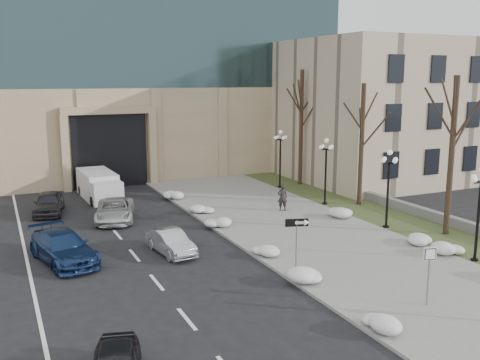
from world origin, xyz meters
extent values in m
plane|color=black|center=(0.00, 0.00, 0.00)|extent=(160.00, 160.00, 0.00)
cube|color=gray|center=(3.50, 14.00, 0.06)|extent=(9.00, 40.00, 0.12)
cube|color=gray|center=(-1.00, 14.00, 0.07)|extent=(0.30, 40.00, 0.14)
cube|color=#344120|center=(10.00, 14.00, 0.05)|extent=(4.00, 40.00, 0.10)
cube|color=slate|center=(12.00, 16.00, 0.35)|extent=(0.50, 30.00, 0.70)
cube|color=tan|center=(-2.00, 42.00, 4.00)|extent=(40.00, 20.00, 8.00)
cube|color=black|center=(-4.00, 33.00, 3.00)|extent=(6.00, 2.50, 6.00)
cube|color=tan|center=(-4.00, 31.60, 6.30)|extent=(7.50, 0.60, 0.60)
cube|color=tan|center=(-7.50, 31.60, 3.00)|extent=(0.60, 0.60, 6.00)
cube|color=tan|center=(-0.50, 31.60, 3.00)|extent=(0.60, 0.60, 6.00)
cube|color=tan|center=(22.00, 28.00, 6.00)|extent=(22.00, 18.00, 12.00)
cube|color=black|center=(14.00, 19.00, 2.50)|extent=(1.40, 0.25, 2.00)
cube|color=black|center=(18.00, 19.00, 2.50)|extent=(1.40, 0.25, 2.00)
cube|color=black|center=(22.00, 19.00, 2.50)|extent=(1.40, 0.25, 2.00)
cube|color=black|center=(14.00, 19.00, 6.00)|extent=(1.40, 0.25, 2.00)
cube|color=black|center=(18.00, 19.00, 6.00)|extent=(1.40, 0.25, 2.00)
cube|color=black|center=(22.00, 19.00, 6.00)|extent=(1.40, 0.25, 2.00)
cube|color=black|center=(14.00, 19.00, 9.50)|extent=(1.40, 0.25, 2.00)
cube|color=black|center=(18.00, 19.00, 9.50)|extent=(1.40, 0.25, 2.00)
cube|color=black|center=(22.00, 19.00, 9.50)|extent=(1.40, 0.25, 2.00)
imported|color=#9DA0A5|center=(-4.72, 13.53, 0.61)|extent=(1.78, 3.84, 1.22)
imported|color=navy|center=(-9.86, 14.48, 0.75)|extent=(3.22, 5.51, 1.50)
imported|color=silver|center=(-5.96, 21.18, 0.68)|extent=(3.44, 5.32, 1.36)
imported|color=#29292D|center=(-9.54, 24.73, 0.74)|extent=(2.59, 4.58, 1.47)
imported|color=black|center=(4.65, 18.59, 1.02)|extent=(0.75, 0.60, 1.80)
cube|color=beige|center=(-5.70, 28.52, 0.99)|extent=(2.36, 5.01, 1.97)
cube|color=beige|center=(-5.58, 25.56, 0.89)|extent=(2.13, 1.66, 1.58)
cylinder|color=black|center=(-6.57, 25.72, 0.34)|extent=(0.27, 0.70, 0.69)
cylinder|color=black|center=(-4.61, 25.80, 0.34)|extent=(0.27, 0.70, 0.69)
cylinder|color=black|center=(-6.74, 29.95, 0.34)|extent=(0.27, 0.70, 0.69)
cylinder|color=black|center=(-4.78, 30.03, 0.34)|extent=(0.27, 0.70, 0.69)
cylinder|color=slate|center=(-0.90, 7.51, 1.40)|extent=(0.06, 0.06, 2.81)
cube|color=black|center=(-0.90, 7.51, 2.70)|extent=(0.99, 0.35, 0.35)
cube|color=white|center=(-0.75, 7.43, 2.70)|extent=(0.47, 0.16, 0.13)
cone|color=white|center=(-0.50, 7.35, 2.70)|extent=(0.31, 0.34, 0.28)
cylinder|color=slate|center=(2.37, 3.02, 1.21)|extent=(0.07, 0.07, 2.42)
cube|color=white|center=(2.37, 3.02, 2.20)|extent=(0.52, 0.18, 0.53)
cube|color=black|center=(2.37, 3.00, 2.20)|extent=(0.45, 0.13, 0.46)
cube|color=white|center=(2.36, 2.99, 2.20)|extent=(0.38, 0.11, 0.40)
ellipsoid|color=silver|center=(-0.88, 2.00, 0.30)|extent=(1.10, 1.60, 0.36)
ellipsoid|color=silver|center=(-0.61, 7.47, 0.30)|extent=(1.10, 1.60, 0.36)
ellipsoid|color=silver|center=(-0.41, 11.28, 0.30)|extent=(1.10, 1.60, 0.36)
ellipsoid|color=silver|center=(-0.87, 16.41, 0.30)|extent=(1.10, 1.60, 0.36)
ellipsoid|color=silver|center=(-0.31, 20.46, 0.30)|extent=(1.10, 1.60, 0.36)
ellipsoid|color=silver|center=(-0.90, 24.95, 0.30)|extent=(1.10, 1.60, 0.36)
ellipsoid|color=silver|center=(7.67, 9.15, 0.30)|extent=(1.10, 1.60, 0.36)
ellipsoid|color=silver|center=(7.36, 15.42, 0.30)|extent=(1.10, 1.60, 0.36)
ellipsoid|color=silver|center=(7.83, 7.02, 0.30)|extent=(1.10, 1.60, 0.36)
cylinder|color=black|center=(8.30, 6.00, 0.10)|extent=(0.36, 0.36, 0.20)
cylinder|color=black|center=(8.30, 6.00, 2.00)|extent=(0.14, 0.14, 4.00)
sphere|color=white|center=(7.85, 6.00, 4.15)|extent=(0.28, 0.28, 0.28)
sphere|color=white|center=(8.30, 6.45, 4.15)|extent=(0.28, 0.28, 0.28)
cylinder|color=black|center=(8.30, 12.50, 0.10)|extent=(0.36, 0.36, 0.20)
cylinder|color=black|center=(8.30, 12.50, 2.00)|extent=(0.14, 0.14, 4.00)
cylinder|color=black|center=(8.30, 12.50, 4.00)|extent=(0.10, 0.90, 0.10)
cylinder|color=black|center=(8.30, 12.50, 4.00)|extent=(0.90, 0.10, 0.10)
sphere|color=white|center=(8.30, 12.50, 4.60)|extent=(0.32, 0.32, 0.32)
sphere|color=white|center=(8.75, 12.50, 4.15)|extent=(0.28, 0.28, 0.28)
sphere|color=white|center=(7.85, 12.50, 4.15)|extent=(0.28, 0.28, 0.28)
sphere|color=white|center=(8.30, 12.95, 4.15)|extent=(0.28, 0.28, 0.28)
sphere|color=white|center=(8.30, 12.05, 4.15)|extent=(0.28, 0.28, 0.28)
cylinder|color=black|center=(8.30, 19.00, 0.10)|extent=(0.36, 0.36, 0.20)
cylinder|color=black|center=(8.30, 19.00, 2.00)|extent=(0.14, 0.14, 4.00)
cylinder|color=black|center=(8.30, 19.00, 4.00)|extent=(0.10, 0.90, 0.10)
cylinder|color=black|center=(8.30, 19.00, 4.00)|extent=(0.90, 0.10, 0.10)
sphere|color=white|center=(8.30, 19.00, 4.60)|extent=(0.32, 0.32, 0.32)
sphere|color=white|center=(8.75, 19.00, 4.15)|extent=(0.28, 0.28, 0.28)
sphere|color=white|center=(7.85, 19.00, 4.15)|extent=(0.28, 0.28, 0.28)
sphere|color=white|center=(8.30, 19.45, 4.15)|extent=(0.28, 0.28, 0.28)
sphere|color=white|center=(8.30, 18.55, 4.15)|extent=(0.28, 0.28, 0.28)
cylinder|color=black|center=(8.30, 25.50, 0.10)|extent=(0.36, 0.36, 0.20)
cylinder|color=black|center=(8.30, 25.50, 2.00)|extent=(0.14, 0.14, 4.00)
cylinder|color=black|center=(8.30, 25.50, 4.00)|extent=(0.10, 0.90, 0.10)
cylinder|color=black|center=(8.30, 25.50, 4.00)|extent=(0.90, 0.10, 0.10)
sphere|color=white|center=(8.30, 25.50, 4.60)|extent=(0.32, 0.32, 0.32)
sphere|color=white|center=(8.75, 25.50, 4.15)|extent=(0.28, 0.28, 0.28)
sphere|color=white|center=(7.85, 25.50, 4.15)|extent=(0.28, 0.28, 0.28)
sphere|color=white|center=(8.30, 25.95, 4.15)|extent=(0.28, 0.28, 0.28)
sphere|color=white|center=(8.30, 25.05, 4.15)|extent=(0.28, 0.28, 0.28)
cylinder|color=black|center=(10.50, 10.00, 4.50)|extent=(0.32, 0.32, 9.00)
cylinder|color=black|center=(10.50, 18.00, 4.25)|extent=(0.32, 0.32, 8.50)
cylinder|color=black|center=(10.50, 26.00, 4.75)|extent=(0.32, 0.32, 9.50)
camera|label=1|loc=(-12.51, -11.70, 8.87)|focal=40.00mm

